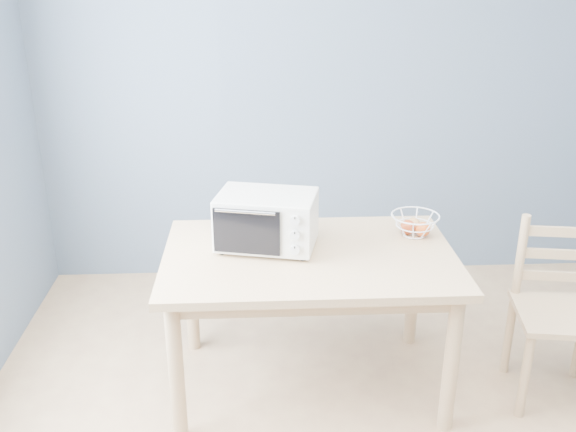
{
  "coord_description": "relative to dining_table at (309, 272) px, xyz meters",
  "views": [
    {
      "loc": [
        -0.6,
        -1.84,
        2.07
      ],
      "look_at": [
        -0.45,
        0.97,
        0.93
      ],
      "focal_mm": 40.0,
      "sensor_mm": 36.0,
      "label": 1
    }
  ],
  "objects": [
    {
      "name": "room",
      "position": [
        0.35,
        -0.93,
        0.65
      ],
      "size": [
        4.01,
        4.51,
        2.61
      ],
      "color": "tan",
      "rests_on": "ground"
    },
    {
      "name": "dining_table",
      "position": [
        0.0,
        0.0,
        0.0
      ],
      "size": [
        1.4,
        0.9,
        0.75
      ],
      "color": "tan",
      "rests_on": "ground"
    },
    {
      "name": "toaster_oven",
      "position": [
        -0.22,
        0.09,
        0.25
      ],
      "size": [
        0.52,
        0.42,
        0.27
      ],
      "rotation": [
        0.0,
        0.0,
        -0.23
      ],
      "color": "silver",
      "rests_on": "dining_table"
    },
    {
      "name": "fruit_basket",
      "position": [
        0.55,
        0.19,
        0.16
      ],
      "size": [
        0.31,
        0.31,
        0.11
      ],
      "rotation": [
        0.0,
        0.0,
        -0.32
      ],
      "color": "white",
      "rests_on": "dining_table"
    },
    {
      "name": "dining_chair",
      "position": [
        1.22,
        -0.11,
        -0.2
      ],
      "size": [
        0.48,
        0.48,
        0.91
      ],
      "rotation": [
        0.0,
        0.0,
        -0.16
      ],
      "color": "tan",
      "rests_on": "ground"
    }
  ]
}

